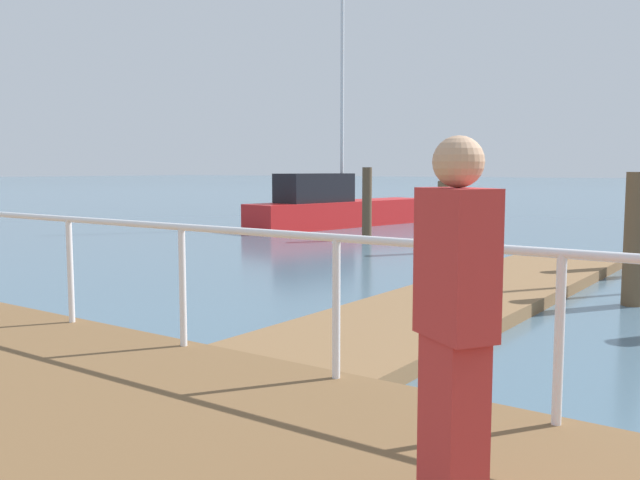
% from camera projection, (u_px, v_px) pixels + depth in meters
% --- Properties ---
extents(floating_dock, '(11.67, 2.00, 0.18)m').
position_uv_depth(floating_dock, '(481.00, 294.00, 10.22)').
color(floating_dock, olive).
rests_on(floating_dock, ground_plane).
extents(boardwalk_railing, '(0.06, 25.96, 1.08)m').
position_uv_depth(boardwalk_railing, '(336.00, 267.00, 5.03)').
color(boardwalk_railing, white).
rests_on(boardwalk_railing, boardwalk).
extents(dock_piling_0, '(0.29, 0.29, 1.67)m').
position_uv_depth(dock_piling_0, '(443.00, 217.00, 15.99)').
color(dock_piling_0, brown).
rests_on(dock_piling_0, ground_plane).
extents(dock_piling_4, '(0.29, 0.29, 1.91)m').
position_uv_depth(dock_piling_4, '(635.00, 239.00, 9.76)').
color(dock_piling_4, brown).
rests_on(dock_piling_4, ground_plane).
extents(dock_piling_5, '(0.27, 0.27, 2.00)m').
position_uv_depth(dock_piling_5, '(367.00, 204.00, 18.89)').
color(dock_piling_5, brown).
rests_on(dock_piling_5, ground_plane).
extents(moored_boat_2, '(7.63, 2.79, 8.53)m').
position_uv_depth(moored_boat_2, '(336.00, 207.00, 23.10)').
color(moored_boat_2, red).
rests_on(moored_boat_2, ground_plane).
extents(pedestrian_1, '(0.38, 0.42, 1.69)m').
position_uv_depth(pedestrian_1, '(455.00, 325.00, 2.98)').
color(pedestrian_1, '#BF3333').
rests_on(pedestrian_1, boardwalk).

